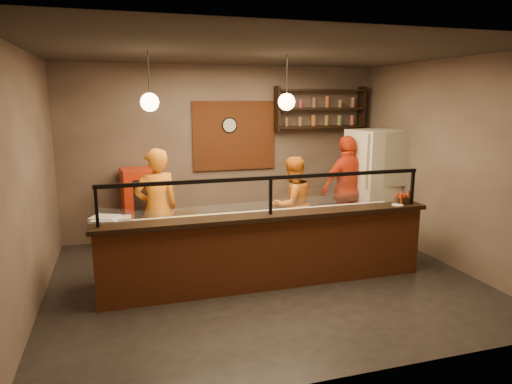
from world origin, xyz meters
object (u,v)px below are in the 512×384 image
object	(u,v)px
red_cooler	(140,207)
condiment_caddy	(402,200)
fridge	(374,185)
pepper_mill	(410,197)
cook_left	(157,209)
cook_mid	(292,205)
wall_clock	(229,125)
cook_right	(347,189)
pizza_dough	(239,217)

from	to	relation	value
red_cooler	condiment_caddy	size ratio (longest dim) A/B	7.72
fridge	pepper_mill	bearing A→B (deg)	-113.47
condiment_caddy	red_cooler	bearing A→B (deg)	146.79
cook_left	cook_mid	distance (m)	2.25
red_cooler	wall_clock	bearing A→B (deg)	3.64
fridge	condiment_caddy	distance (m)	1.74
cook_right	red_cooler	bearing A→B (deg)	-24.63
fridge	pizza_dough	xyz separation A→B (m)	(-2.90, -1.15, -0.11)
condiment_caddy	wall_clock	bearing A→B (deg)	125.98
fridge	cook_right	bearing A→B (deg)	170.94
cook_left	red_cooler	size ratio (longest dim) A/B	1.34
red_cooler	cook_left	bearing A→B (deg)	-86.98
cook_mid	red_cooler	bearing A→B (deg)	-41.96
wall_clock	fridge	distance (m)	2.93
red_cooler	pizza_dough	xyz separation A→B (m)	(1.32, -1.92, 0.21)
red_cooler	condiment_caddy	world-z (taller)	red_cooler
cook_mid	cook_right	distance (m)	1.27
condiment_caddy	cook_left	bearing A→B (deg)	160.49
pizza_dough	pepper_mill	size ratio (longest dim) A/B	2.70
condiment_caddy	pepper_mill	xyz separation A→B (m)	(0.12, -0.02, 0.05)
wall_clock	cook_left	xyz separation A→B (m)	(-1.52, -1.49, -1.17)
cook_left	red_cooler	bearing A→B (deg)	-94.69
cook_right	condiment_caddy	distance (m)	1.65
condiment_caddy	cook_right	bearing A→B (deg)	91.12
pizza_dough	pepper_mill	bearing A→B (deg)	-11.76
wall_clock	pepper_mill	world-z (taller)	wall_clock
cook_left	cook_right	bearing A→B (deg)	172.43
wall_clock	cook_right	distance (m)	2.50
pepper_mill	pizza_dough	bearing A→B (deg)	168.24
fridge	pizza_dough	distance (m)	3.12
fridge	red_cooler	distance (m)	4.30
cook_right	cook_left	bearing A→B (deg)	-6.00
cook_right	fridge	distance (m)	0.55
wall_clock	cook_mid	distance (m)	2.04
pizza_dough	cook_right	bearing A→B (deg)	26.00
condiment_caddy	pepper_mill	distance (m)	0.13
cook_left	fridge	bearing A→B (deg)	171.65
cook_mid	pizza_dough	bearing A→B (deg)	17.94
fridge	pepper_mill	world-z (taller)	fridge
cook_right	fridge	size ratio (longest dim) A/B	0.96
wall_clock	pizza_dough	bearing A→B (deg)	-100.12
pizza_dough	red_cooler	bearing A→B (deg)	124.50
cook_mid	condiment_caddy	bearing A→B (deg)	115.78
condiment_caddy	pepper_mill	size ratio (longest dim) A/B	0.95
pizza_dough	condiment_caddy	xyz separation A→B (m)	(2.38, -0.50, 0.20)
red_cooler	pepper_mill	size ratio (longest dim) A/B	7.32
pepper_mill	red_cooler	bearing A→B (deg)	147.43
cook_mid	cook_right	bearing A→B (deg)	177.65
wall_clock	red_cooler	xyz separation A→B (m)	(-1.72, -0.31, -1.40)
cook_mid	cook_right	size ratio (longest dim) A/B	0.85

